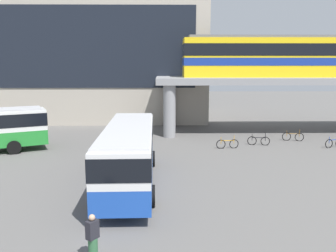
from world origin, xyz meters
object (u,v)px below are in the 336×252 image
(bicycle_black, at_px, (259,141))
(bicycle_blue, at_px, (334,143))
(station_building, at_px, (81,56))
(bus_main, at_px, (129,149))
(pedestrian_walking_across, at_px, (93,239))
(train, at_px, (305,56))
(bicycle_orange, at_px, (227,144))
(bicycle_brown, at_px, (293,137))

(bicycle_black, xyz_separation_m, bicycle_blue, (5.74, -0.91, 0.00))
(station_building, distance_m, bus_main, 28.00)
(station_building, relative_size, bicycle_blue, 17.58)
(pedestrian_walking_across, bearing_deg, station_building, 102.86)
(train, xyz_separation_m, bus_main, (-15.33, -15.51, -5.26))
(bicycle_black, bearing_deg, train, 46.24)
(train, xyz_separation_m, bicycle_black, (-5.74, -5.99, -6.89))
(bicycle_orange, height_order, bicycle_blue, same)
(bus_main, distance_m, bicycle_blue, 17.66)
(station_building, height_order, train, station_building)
(station_building, relative_size, pedestrian_walking_across, 18.31)
(train, xyz_separation_m, bicycle_orange, (-8.48, -7.12, -6.89))
(bicycle_black, relative_size, pedestrian_walking_across, 1.09)
(train, distance_m, bicycle_brown, 8.49)
(train, bearing_deg, bus_main, -134.67)
(station_building, bearing_deg, bus_main, -72.54)
(bicycle_brown, bearing_deg, station_building, 144.67)
(bicycle_black, bearing_deg, bus_main, -135.23)
(train, xyz_separation_m, pedestrian_walking_across, (-15.83, -23.21, -6.48))
(train, distance_m, bicycle_orange, 13.04)
(train, distance_m, bus_main, 22.44)
(bus_main, bearing_deg, bicycle_black, 44.77)
(bus_main, bearing_deg, bicycle_brown, 40.65)
(bicycle_black, distance_m, bicycle_orange, 2.96)
(bicycle_blue, height_order, pedestrian_walking_across, pedestrian_walking_across)
(station_building, xyz_separation_m, bicycle_blue, (23.57, -17.58, -7.13))
(bicycle_brown, distance_m, pedestrian_walking_across, 23.18)
(bicycle_orange, xyz_separation_m, pedestrian_walking_across, (-7.35, -16.10, 0.40))
(bus_main, height_order, bicycle_black, bus_main)
(bicycle_black, height_order, bicycle_brown, same)
(station_building, distance_m, bicycle_brown, 26.97)
(bicycle_black, xyz_separation_m, bicycle_orange, (-2.74, -1.12, 0.00))
(bus_main, bearing_deg, train, 45.33)
(bus_main, distance_m, bicycle_orange, 10.96)
(train, xyz_separation_m, bicycle_blue, (0.00, -6.90, -6.89))
(bicycle_orange, distance_m, pedestrian_walking_across, 17.70)
(bicycle_black, relative_size, bicycle_orange, 1.00)
(pedestrian_walking_across, bearing_deg, bicycle_black, 59.63)
(station_building, bearing_deg, bicycle_blue, -36.72)
(station_building, bearing_deg, pedestrian_walking_across, -77.14)
(station_building, bearing_deg, train, -24.37)
(train, bearing_deg, bicycle_orange, -139.99)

